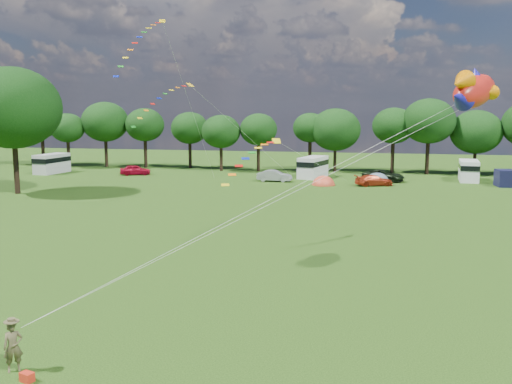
% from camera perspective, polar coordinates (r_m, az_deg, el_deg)
% --- Properties ---
extents(ground_plane, '(180.00, 180.00, 0.00)m').
position_cam_1_polar(ground_plane, '(28.07, -3.33, -10.50)').
color(ground_plane, black).
rests_on(ground_plane, ground).
extents(tree_line, '(102.98, 10.98, 10.27)m').
position_cam_1_polar(tree_line, '(80.69, 10.50, 6.40)').
color(tree_line, black).
rests_on(tree_line, ground).
extents(big_tree, '(10.00, 10.00, 13.28)m').
position_cam_1_polar(big_tree, '(65.09, -23.18, 7.73)').
color(big_tree, black).
rests_on(big_tree, ground).
extents(car_a, '(4.45, 3.06, 1.38)m').
position_cam_1_polar(car_a, '(78.75, -11.98, 2.17)').
color(car_a, '#B40B25').
rests_on(car_a, ground).
extents(car_b, '(4.03, 1.63, 1.41)m').
position_cam_1_polar(car_b, '(70.34, 1.85, 1.63)').
color(car_b, '#929598').
rests_on(car_b, ground).
extents(car_c, '(4.62, 3.17, 1.28)m').
position_cam_1_polar(car_c, '(67.89, 11.71, 1.15)').
color(car_c, '#AC3214').
rests_on(car_c, ground).
extents(car_d, '(5.76, 4.11, 1.43)m').
position_cam_1_polar(car_d, '(72.25, 12.64, 1.62)').
color(car_d, black).
rests_on(car_d, ground).
extents(campervan_a, '(2.96, 5.69, 2.67)m').
position_cam_1_polar(campervan_a, '(84.06, -19.74, 2.76)').
color(campervan_a, '#B9B8BB').
rests_on(campervan_a, ground).
extents(campervan_c, '(3.73, 5.96, 2.71)m').
position_cam_1_polar(campervan_c, '(74.54, 5.71, 2.56)').
color(campervan_c, silver).
rests_on(campervan_c, ground).
extents(campervan_d, '(2.69, 5.40, 2.56)m').
position_cam_1_polar(campervan_d, '(75.58, 20.51, 2.08)').
color(campervan_d, white).
rests_on(campervan_d, ground).
extents(tent_orange, '(2.79, 3.05, 2.18)m').
position_cam_1_polar(tent_orange, '(67.68, 6.76, 0.72)').
color(tent_orange, '#D9492B').
rests_on(tent_orange, ground).
extents(tent_greyblue, '(3.11, 3.41, 2.32)m').
position_cam_1_polar(tent_greyblue, '(71.19, 12.01, 0.97)').
color(tent_greyblue, slate).
rests_on(tent_greyblue, ground).
extents(awning_navy, '(3.28, 2.74, 1.94)m').
position_cam_1_polar(awning_navy, '(72.07, 24.10, 1.26)').
color(awning_navy, '#131332').
rests_on(awning_navy, ground).
extents(kite_flyer, '(0.78, 0.74, 1.79)m').
position_cam_1_polar(kite_flyer, '(22.15, -23.12, -14.05)').
color(kite_flyer, brown).
rests_on(kite_flyer, ground).
extents(kite_bag, '(0.52, 0.43, 0.32)m').
position_cam_1_polar(kite_bag, '(21.53, -21.93, -16.79)').
color(kite_bag, red).
rests_on(kite_bag, ground).
extents(fish_kite, '(3.18, 4.24, 2.29)m').
position_cam_1_polar(fish_kite, '(28.60, 20.76, 9.44)').
color(fish_kite, red).
rests_on(fish_kite, ground).
extents(streamer_kite_a, '(3.34, 5.45, 5.76)m').
position_cam_1_polar(streamer_kite_a, '(56.57, -11.22, 14.86)').
color(streamer_kite_a, yellow).
rests_on(streamer_kite_a, ground).
extents(streamer_kite_b, '(4.13, 4.65, 3.78)m').
position_cam_1_polar(streamer_kite_b, '(49.88, -8.90, 9.35)').
color(streamer_kite_b, yellow).
rests_on(streamer_kite_b, ground).
extents(streamer_kite_c, '(3.13, 4.82, 2.78)m').
position_cam_1_polar(streamer_kite_c, '(37.80, 0.05, 3.86)').
color(streamer_kite_c, yellow).
rests_on(streamer_kite_c, ground).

